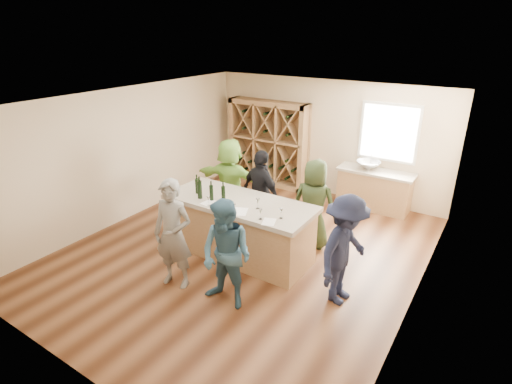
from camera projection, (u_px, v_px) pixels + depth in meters
The scene contains 33 objects.
floor at pixel (246, 253), 7.58m from camera, with size 6.00×7.00×0.10m, color brown.
ceiling at pixel (244, 98), 6.46m from camera, with size 6.00×7.00×0.10m, color white.
wall_back at pixel (327, 138), 9.78m from camera, with size 6.00×0.10×2.80m, color beige.
wall_front at pixel (58, 281), 4.26m from camera, with size 6.00×0.10×2.80m, color beige.
wall_left at pixel (128, 154), 8.55m from camera, with size 0.10×7.00×2.80m, color beige.
wall_right at pixel (428, 224), 5.49m from camera, with size 0.10×7.00×2.80m, color beige.
window_frame at pixel (389, 133), 8.83m from camera, with size 1.30×0.06×1.30m, color white.
window_pane at pixel (389, 133), 8.80m from camera, with size 1.18×0.01×1.18m, color white.
wine_rack at pixel (268, 143), 10.42m from camera, with size 2.20×0.45×2.20m, color #9E754B.
back_counter_base at pixel (374, 191), 9.18m from camera, with size 1.60×0.58×0.86m, color #9E754B.
back_counter_top at pixel (376, 172), 9.00m from camera, with size 1.70×0.62×0.06m, color #A79B89.
sink at pixel (368, 165), 9.05m from camera, with size 0.54×0.54×0.19m, color silver.
faucet at pixel (371, 161), 9.17m from camera, with size 0.02×0.02×0.30m, color silver.
tasting_counter_base at pixel (240, 230), 7.26m from camera, with size 2.60×1.00×1.00m, color #9E754B.
tasting_counter_top at pixel (239, 203), 7.05m from camera, with size 2.72×1.12×0.08m, color #A79B89.
wine_bottle_a at pixel (197, 186), 7.30m from camera, with size 0.07×0.07×0.28m, color black.
wine_bottle_b at pixel (200, 190), 7.07m from camera, with size 0.08×0.08×0.33m, color black.
wine_bottle_d at pixel (211, 193), 7.00m from camera, with size 0.07×0.07×0.28m, color black.
wine_bottle_e at pixel (223, 194), 6.94m from camera, with size 0.07×0.07×0.29m, color black.
wine_glass_a at pixel (209, 201), 6.81m from camera, with size 0.06×0.06×0.16m, color white.
wine_glass_b at pixel (234, 209), 6.50m from camera, with size 0.07×0.07×0.18m, color white.
wine_glass_c at pixel (260, 215), 6.33m from camera, with size 0.06×0.06×0.16m, color white.
wine_glass_d at pixel (258, 204), 6.69m from camera, with size 0.07×0.07×0.19m, color white.
wine_glass_e at pixel (281, 214), 6.35m from camera, with size 0.06×0.06×0.17m, color white.
tasting_menu_a at pixel (209, 202), 6.96m from camera, with size 0.20×0.27×0.00m, color white.
tasting_menu_b at pixel (240, 211), 6.62m from camera, with size 0.23×0.32×0.00m, color white.
tasting_menu_c at pixel (269, 222), 6.27m from camera, with size 0.20×0.27×0.00m, color white.
person_near_left at pixel (173, 234), 6.25m from camera, with size 0.66×0.48×1.81m, color slate.
person_near_right at pixel (226, 255), 5.79m from camera, with size 0.83×0.45×1.70m, color #335972.
person_server at pixel (345, 250), 5.87m from camera, with size 1.13×0.52×1.74m, color #191E38.
person_far_mid at pixel (261, 194), 7.80m from camera, with size 1.04×0.53×1.78m, color black.
person_far_right at pixel (314, 204), 7.42m from camera, with size 0.84×0.55×1.73m, color #263319.
person_far_left at pixel (231, 181), 8.41m from camera, with size 1.69×0.61×1.82m, color #8CC64C.
Camera 1 is at (3.71, -5.41, 3.92)m, focal length 28.00 mm.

